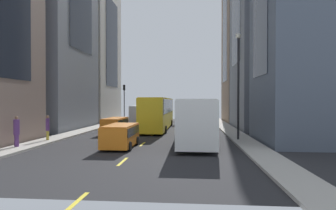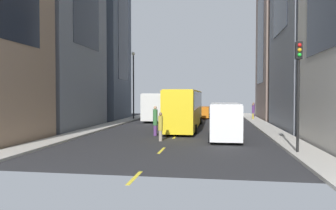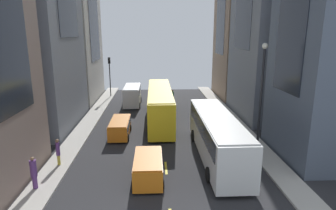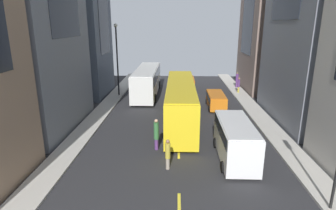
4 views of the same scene
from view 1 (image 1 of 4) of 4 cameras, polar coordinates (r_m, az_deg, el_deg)
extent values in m
plane|color=#28282B|center=(29.74, -2.25, -5.45)|extent=(41.49, 41.49, 0.00)
cube|color=#B2ADA3|center=(29.81, 12.92, -5.30)|extent=(1.84, 44.00, 0.15)
cube|color=#B2ADA3|center=(31.65, -16.51, -4.97)|extent=(1.84, 44.00, 0.15)
cube|color=yellow|center=(50.58, 0.66, -2.90)|extent=(0.16, 2.00, 0.01)
cube|color=yellow|center=(44.61, 0.11, -3.38)|extent=(0.16, 2.00, 0.01)
cube|color=yellow|center=(38.65, -0.62, -4.01)|extent=(0.16, 2.00, 0.01)
cube|color=yellow|center=(32.71, -1.60, -4.88)|extent=(0.16, 2.00, 0.01)
cube|color=yellow|center=(26.79, -3.04, -6.12)|extent=(0.16, 2.00, 0.01)
cube|color=yellow|center=(20.91, -5.29, -8.05)|extent=(0.16, 2.00, 0.01)
cube|color=yellow|center=(15.14, -9.34, -11.44)|extent=(0.16, 2.00, 0.01)
cube|color=yellow|center=(9.64, -18.55, -18.62)|extent=(0.16, 2.00, 0.01)
cube|color=#937760|center=(46.56, 15.93, 14.24)|extent=(6.79, 9.65, 28.20)
cube|color=#1E232D|center=(46.56, 15.93, 14.24)|extent=(6.86, 5.31, 15.51)
cube|color=#B7B2A8|center=(47.56, -17.37, 11.89)|extent=(9.98, 11.39, 24.87)
cube|color=#1E232D|center=(47.56, -17.37, 11.89)|extent=(10.08, 6.26, 13.68)
cube|color=silver|center=(21.98, 5.63, -2.98)|extent=(2.55, 11.91, 3.00)
cube|color=black|center=(21.94, 5.63, -0.77)|extent=(2.60, 10.95, 1.20)
cube|color=beige|center=(21.93, 5.63, 1.03)|extent=(2.45, 11.43, 0.08)
cylinder|color=black|center=(18.50, 9.47, -7.66)|extent=(0.46, 1.00, 1.00)
cylinder|color=black|center=(18.45, 2.12, -7.67)|extent=(0.46, 1.00, 1.00)
cylinder|color=black|center=(25.80, 8.12, -5.28)|extent=(0.46, 1.00, 1.00)
cylinder|color=black|center=(25.77, 2.88, -5.28)|extent=(0.46, 1.00, 1.00)
cube|color=yellow|center=(32.08, -2.00, -1.67)|extent=(2.45, 13.82, 3.30)
cube|color=black|center=(32.06, -2.01, -0.14)|extent=(2.50, 12.72, 1.48)
cube|color=gold|center=(32.05, -2.01, 1.35)|extent=(2.35, 13.27, 0.08)
cylinder|color=black|center=(27.81, -0.73, -5.09)|extent=(0.44, 0.76, 0.76)
cylinder|color=black|center=(28.12, -5.33, -5.03)|extent=(0.44, 0.76, 0.76)
cylinder|color=black|center=(36.32, 0.57, -3.73)|extent=(0.44, 0.76, 0.76)
cylinder|color=black|center=(36.55, -2.97, -3.70)|extent=(0.44, 0.76, 0.76)
cube|color=white|center=(39.97, -5.77, -1.93)|extent=(2.05, 5.76, 2.30)
cube|color=black|center=(39.95, -5.77, -0.85)|extent=(2.09, 5.30, 0.69)
cube|color=silver|center=(39.94, -5.77, -0.23)|extent=(1.97, 5.53, 0.08)
cylinder|color=black|center=(38.11, -4.86, -3.55)|extent=(0.37, 0.72, 0.72)
cylinder|color=black|center=(38.47, -7.64, -3.51)|extent=(0.37, 0.72, 0.72)
cylinder|color=black|center=(41.63, -4.04, -3.19)|extent=(0.37, 0.72, 0.72)
cylinder|color=black|center=(41.96, -6.59, -3.16)|extent=(0.37, 0.72, 0.72)
cube|color=orange|center=(28.43, -10.84, -4.09)|extent=(1.71, 4.49, 1.29)
cube|color=black|center=(28.40, -10.84, -3.43)|extent=(1.74, 4.13, 0.54)
cube|color=#BE6115|center=(28.38, -10.85, -2.71)|extent=(1.64, 4.31, 0.08)
cylinder|color=black|center=(26.93, -10.02, -5.44)|extent=(0.31, 0.62, 0.62)
cylinder|color=black|center=(27.38, -13.22, -5.35)|extent=(0.31, 0.62, 0.62)
cylinder|color=black|center=(29.62, -8.64, -4.88)|extent=(0.31, 0.62, 0.62)
cylinder|color=black|center=(30.02, -11.57, -4.81)|extent=(0.31, 0.62, 0.62)
cube|color=orange|center=(19.46, -9.74, -6.22)|extent=(1.82, 4.02, 1.35)
cube|color=black|center=(19.42, -9.74, -5.23)|extent=(1.86, 3.69, 0.57)
cube|color=#BE6115|center=(19.39, -9.75, -4.13)|extent=(1.75, 3.86, 0.08)
cylinder|color=black|center=(18.14, -8.14, -8.43)|extent=(0.33, 0.62, 0.62)
cylinder|color=black|center=(18.58, -13.24, -8.23)|extent=(0.33, 0.62, 0.62)
cylinder|color=black|center=(20.55, -6.58, -7.35)|extent=(0.33, 0.62, 0.62)
cylinder|color=black|center=(20.94, -11.12, -7.21)|extent=(0.33, 0.62, 0.62)
cylinder|color=gold|center=(23.97, -23.58, -5.76)|extent=(0.21, 0.21, 0.73)
cylinder|color=#593372|center=(23.89, -23.59, -3.72)|extent=(0.28, 0.28, 0.97)
sphere|color=#8C6647|center=(23.85, -23.59, -2.26)|extent=(0.25, 0.25, 0.25)
cylinder|color=gray|center=(40.93, 0.67, -3.24)|extent=(0.24, 0.24, 0.74)
cylinder|color=gold|center=(40.88, 0.67, -2.02)|extent=(0.32, 0.32, 1.00)
sphere|color=#8C6647|center=(40.85, 0.67, -1.16)|extent=(0.23, 0.23, 0.23)
cylinder|color=#593372|center=(38.10, 1.73, -3.47)|extent=(0.27, 0.27, 0.82)
cylinder|color=#336B38|center=(38.04, 1.73, -1.93)|extent=(0.36, 0.36, 1.23)
sphere|color=tan|center=(38.01, 1.73, -0.81)|extent=(0.25, 0.25, 0.25)
cylinder|color=#593372|center=(21.41, -28.75, -6.47)|extent=(0.29, 0.29, 0.79)
cylinder|color=#593372|center=(21.31, -28.77, -4.02)|extent=(0.39, 0.39, 1.04)
sphere|color=#8C6647|center=(21.27, -28.78, -2.33)|extent=(0.22, 0.22, 0.22)
cylinder|color=black|center=(45.83, -9.02, -0.04)|extent=(0.14, 0.14, 4.88)
cube|color=black|center=(45.89, -9.02, 3.57)|extent=(0.32, 0.32, 0.90)
sphere|color=red|center=(46.07, -8.97, 3.87)|extent=(0.20, 0.20, 0.20)
sphere|color=orange|center=(46.06, -8.97, 3.56)|extent=(0.20, 0.20, 0.20)
sphere|color=green|center=(46.05, -8.97, 3.24)|extent=(0.20, 0.20, 0.20)
cylinder|color=black|center=(22.96, 14.30, 3.26)|extent=(0.18, 0.18, 8.14)
sphere|color=silver|center=(23.54, 14.33, 13.66)|extent=(0.44, 0.44, 0.44)
camera|label=2|loc=(62.22, -1.36, 0.65)|focal=33.67mm
camera|label=3|loc=(7.72, -70.44, 53.83)|focal=31.08mm
camera|label=4|loc=(56.80, 1.26, 6.31)|focal=30.07mm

